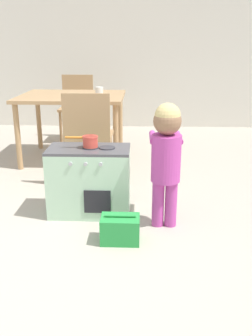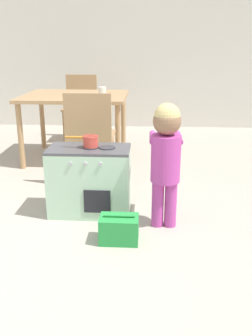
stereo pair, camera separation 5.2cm
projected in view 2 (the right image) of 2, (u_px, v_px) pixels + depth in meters
ground_plane at (25, 269)px, 2.21m from camera, size 16.00×16.00×0.00m
wall_back at (102, 40)px, 5.57m from camera, size 10.00×0.06×2.60m
play_kitchen at (90, 181)px, 2.87m from camera, size 0.61×0.35×0.53m
toy_pot at (90, 141)px, 2.76m from camera, size 0.24×0.12×0.08m
child_figure at (166, 151)px, 2.55m from camera, size 0.23×0.36×0.89m
toy_basket at (119, 229)px, 2.49m from camera, size 0.26×0.17×0.19m
dining_table at (75, 103)px, 4.12m from camera, size 1.13×0.94×0.72m
dining_chair_near at (90, 134)px, 3.43m from camera, size 0.42×0.42×0.86m
dining_chair_far at (80, 105)px, 5.00m from camera, size 0.42×0.42×0.86m
cup_on_table at (102, 91)px, 4.06m from camera, size 0.08×0.08×0.09m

